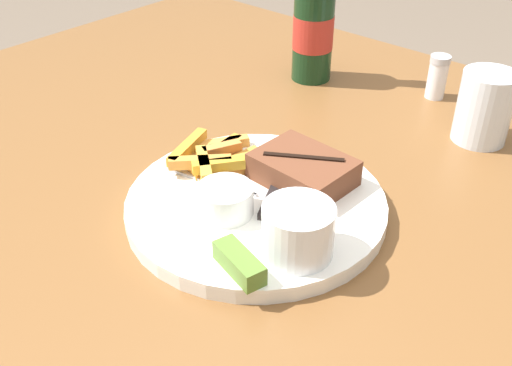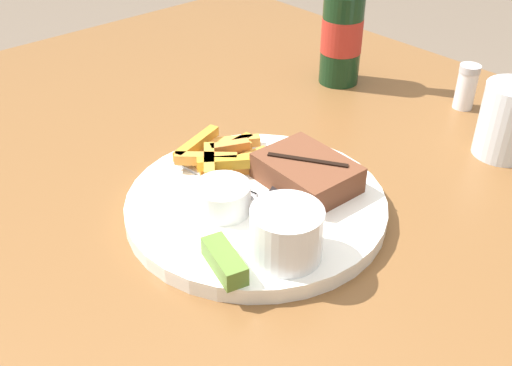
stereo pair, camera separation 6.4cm
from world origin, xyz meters
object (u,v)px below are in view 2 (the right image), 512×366
fork_utensil (205,174)px  knife_utensil (284,186)px  steak_portion (307,172)px  pickle_spear (224,261)px  dipping_sauce_cup (223,197)px  beer_bottle (342,33)px  coleslaw_cup (287,231)px  salt_shaker (466,87)px  drinking_glass (508,121)px  dinner_plate (256,205)px

fork_utensil → knife_utensil: (0.08, 0.05, 0.00)m
steak_portion → pickle_spear: (0.05, -0.16, -0.01)m
dipping_sauce_cup → fork_utensil: bearing=157.6°
beer_bottle → coleslaw_cup: bearing=-54.9°
dipping_sauce_cup → salt_shaker: bearing=87.5°
coleslaw_cup → drinking_glass: drinking_glass is taller
dipping_sauce_cup → salt_shaker: salt_shaker is taller
dinner_plate → salt_shaker: (0.01, 0.39, 0.02)m
knife_utensil → beer_bottle: (-0.17, 0.29, 0.06)m
coleslaw_cup → knife_utensil: 0.12m
steak_portion → fork_utensil: steak_portion is taller
steak_portion → pickle_spear: 0.16m
dipping_sauce_cup → salt_shaker: size_ratio=0.91×
dipping_sauce_cup → pickle_spear: bearing=-38.5°
pickle_spear → steak_portion: bearing=106.8°
pickle_spear → knife_utensil: bearing=113.8°
pickle_spear → fork_utensil: bearing=148.5°
dipping_sauce_cup → fork_utensil: size_ratio=0.44×
pickle_spear → beer_bottle: (-0.23, 0.42, 0.05)m
pickle_spear → fork_utensil: size_ratio=0.47×
steak_portion → knife_utensil: (-0.01, -0.02, -0.01)m
beer_bottle → drinking_glass: bearing=-2.3°
fork_utensil → drinking_glass: (0.19, 0.33, 0.03)m
dinner_plate → coleslaw_cup: bearing=-24.8°
dinner_plate → salt_shaker: bearing=88.3°
salt_shaker → pickle_spear: bearing=-83.8°
fork_utensil → beer_bottle: bearing=95.9°
steak_portion → fork_utensil: bearing=-140.9°
dinner_plate → coleslaw_cup: size_ratio=4.09×
dinner_plate → dipping_sauce_cup: (-0.01, -0.04, 0.03)m
fork_utensil → coleslaw_cup: bearing=-19.8°
drinking_glass → pickle_spear: bearing=-96.9°
steak_portion → knife_utensil: steak_portion is taller
fork_utensil → dipping_sauce_cup: bearing=-32.4°
knife_utensil → beer_bottle: 0.34m
drinking_glass → knife_utensil: bearing=-111.5°
beer_bottle → knife_utensil: bearing=-58.8°
steak_portion → beer_bottle: (-0.19, 0.26, 0.05)m
dipping_sauce_cup → drinking_glass: bearing=70.9°
pickle_spear → salt_shaker: (-0.05, 0.49, 0.00)m
beer_bottle → salt_shaker: bearing=20.1°
dipping_sauce_cup → dinner_plate: bearing=79.6°
coleslaw_cup → drinking_glass: 0.35m
dipping_sauce_cup → beer_bottle: beer_bottle is taller
dinner_plate → pickle_spear: (0.06, -0.10, 0.02)m
coleslaw_cup → fork_utensil: bearing=170.2°
knife_utensil → salt_shaker: 0.35m
dipping_sauce_cup → drinking_glass: drinking_glass is taller
coleslaw_cup → drinking_glass: bearing=85.7°
coleslaw_cup → knife_utensil: bearing=136.9°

